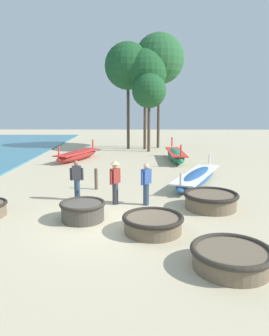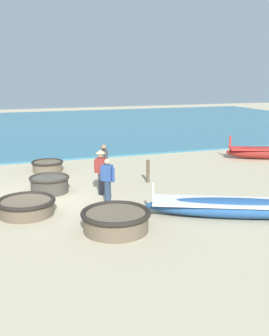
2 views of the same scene
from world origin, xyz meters
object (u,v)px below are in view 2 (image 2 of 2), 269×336
Objects in this scene: coracle_nearest at (50,184)px; long_boat_ochre_hull at (238,207)px; fisherman_with_hat at (101,169)px; coracle_front_right at (26,206)px; coracle_far_left at (47,166)px; fisherman_standing_right at (104,163)px; coracle_weathered at (116,220)px; fisherman_hauling at (108,180)px; mooring_post_mid_beach at (148,171)px.

coracle_nearest is 6.83m from long_boat_ochre_hull.
fisherman_with_hat is at bearing -137.48° from long_boat_ochre_hull.
coracle_front_right is 5.70m from coracle_far_left.
coracle_front_right is 3.10m from fisherman_with_hat.
long_boat_ochre_hull reaches higher than coracle_front_right.
coracle_nearest reaches higher than coracle_far_left.
coracle_front_right is 1.15× the size of fisherman_standing_right.
coracle_front_right is 1.08× the size of fisherman_with_hat.
coracle_far_left is 3.39m from fisherman_standing_right.
coracle_front_right is 0.92× the size of coracle_weathered.
fisherman_with_hat is at bearing 176.27° from fisherman_hauling.
coracle_nearest is at bearing -141.50° from fisherman_hauling.
coracle_nearest is 0.89× the size of fisherman_with_hat.
mooring_post_mid_beach is at bearing 114.23° from fisherman_with_hat.
coracle_weathered is 1.25× the size of fisherman_hauling.
fisherman_hauling reaches higher than mooring_post_mid_beach.
coracle_far_left is at bearing 174.05° from coracle_nearest.
long_boat_ochre_hull reaches higher than coracle_far_left.
fisherman_hauling reaches higher than long_boat_ochre_hull.
coracle_far_left is at bearing -173.39° from coracle_weathered.
coracle_front_right is at bearing -24.43° from coracle_nearest.
fisherman_standing_right is (-0.59, 2.26, 0.51)m from coracle_nearest.
fisherman_standing_right is 0.94× the size of fisherman_with_hat.
fisherman_with_hat is 1.16m from fisherman_hauling.
mooring_post_mid_beach is (-2.28, 4.95, 0.18)m from coracle_front_right.
fisherman_standing_right is (-5.16, -2.81, 0.53)m from long_boat_ochre_hull.
fisherman_with_hat is 2.47m from mooring_post_mid_beach.
coracle_front_right is at bearing -65.30° from mooring_post_mid_beach.
coracle_weathered is 1.17× the size of fisherman_with_hat.
coracle_nearest reaches higher than coracle_front_right.
coracle_far_left is 0.91× the size of fisherman_hauling.
long_boat_ochre_hull is at bearing 47.93° from coracle_nearest.
fisherman_hauling is (-2.49, -3.41, 0.53)m from long_boat_ochre_hull.
coracle_weathered is 1.32× the size of coracle_nearest.
long_boat_ochre_hull is (4.57, 5.07, -0.03)m from coracle_nearest.
fisherman_standing_right is (-4.98, 1.02, 0.51)m from coracle_weathered.
long_boat_ochre_hull is 3.55× the size of fisherman_hauling.
coracle_nearest is 2.71m from fisherman_hauling.
long_boat_ochre_hull is at bearing 68.78° from coracle_front_right.
coracle_nearest is at bearing -75.36° from fisherman_standing_right.
long_boat_ochre_hull is (2.36, 6.08, 0.02)m from coracle_front_right.
coracle_weathered is 0.35× the size of long_boat_ochre_hull.
fisherman_standing_right is (2.73, 1.91, 0.58)m from coracle_far_left.
fisherman_standing_right is 1.62m from fisherman_with_hat.
fisherman_with_hat reaches higher than coracle_far_left.
coracle_far_left is at bearing -145.04° from fisherman_standing_right.
long_boat_ochre_hull is at bearing 42.52° from fisherman_with_hat.
fisherman_with_hat reaches higher than fisherman_hauling.
mooring_post_mid_beach is (-4.45, 2.70, 0.14)m from coracle_weathered.
long_boat_ochre_hull is 5.99× the size of mooring_post_mid_beach.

